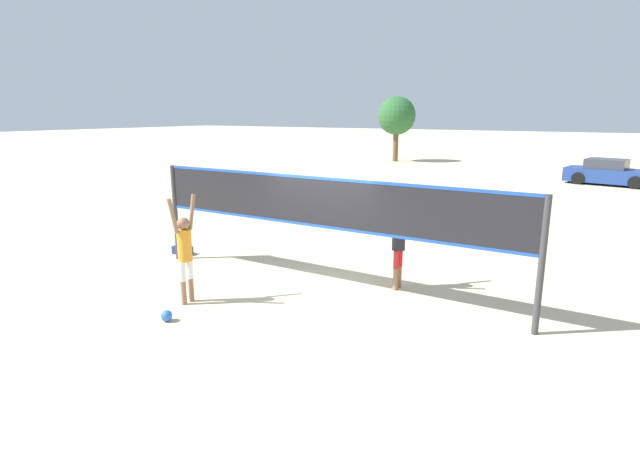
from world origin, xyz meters
TOP-DOWN VIEW (x-y plane):
  - ground_plane at (0.00, 0.00)m, footprint 200.00×200.00m
  - volleyball_net at (0.00, 0.00)m, footprint 8.80×0.12m
  - player_spiker at (-1.83, -2.09)m, footprint 0.28×0.71m
  - player_blocker at (1.42, 0.88)m, footprint 0.28×0.70m
  - volleyball at (-1.48, -2.95)m, footprint 0.21×0.21m
  - gear_bag at (-4.58, 0.37)m, footprint 0.52×0.29m
  - parked_car_near at (4.63, 21.51)m, footprint 4.43×2.36m
  - tree_left_cluster at (-10.13, 27.73)m, footprint 2.91×2.91m

SIDE VIEW (x-z plane):
  - ground_plane at x=0.00m, z-range 0.00..0.00m
  - volleyball at x=-1.48m, z-range 0.00..0.21m
  - gear_bag at x=-4.58m, z-range 0.00..0.22m
  - parked_car_near at x=4.63m, z-range -0.07..1.29m
  - player_blocker at x=1.42m, z-range 0.06..2.20m
  - player_spiker at x=-1.83m, z-range 0.06..2.23m
  - volleyball_net at x=0.00m, z-range 0.52..2.96m
  - tree_left_cluster at x=-10.13m, z-range 0.98..5.91m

